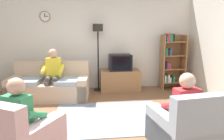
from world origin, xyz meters
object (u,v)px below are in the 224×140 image
couch (50,86)px  person_in_left_armchair (24,115)px  floor_lamp (98,39)px  tv_stand (120,80)px  person_in_right_armchair (182,107)px  tv (120,62)px  bookshelf (171,61)px  armchair_near_bookshelf (184,130)px  person_on_couch (53,72)px

couch → person_in_left_armchair: (0.09, -2.59, 0.29)m
floor_lamp → tv_stand: bearing=-9.4°
tv_stand → person_in_right_armchair: (0.43, -3.04, 0.31)m
couch → tv: tv is taller
tv_stand → floor_lamp: 1.31m
tv_stand → tv: bearing=-90.0°
bookshelf → person_in_left_armchair: bearing=-135.8°
person_in_right_armchair → tv: bearing=98.1°
couch → armchair_near_bookshelf: size_ratio=2.01×
floor_lamp → person_in_left_armchair: 3.50m
couch → person_in_right_armchair: (2.27, -2.54, 0.29)m
floor_lamp → armchair_near_bookshelf: floor_lamp is taller
floor_lamp → person_in_right_armchair: 3.41m
bookshelf → armchair_near_bookshelf: bearing=-108.3°
couch → tv_stand: bearing=15.2°
bookshelf → person_in_right_armchair: bearing=-109.0°
floor_lamp → person_in_right_armchair: bearing=-71.8°
tv_stand → armchair_near_bookshelf: 3.16m
tv_stand → person_on_couch: (-1.74, -0.61, 0.40)m
couch → tv_stand: (1.84, 0.50, -0.02)m
bookshelf → armchair_near_bookshelf: (-1.06, -3.20, -0.51)m
person_in_left_armchair → person_on_couch: bearing=89.7°
tv → tv_stand: bearing=90.0°
couch → armchair_near_bookshelf: (2.28, -2.63, -0.02)m
tv_stand → person_in_right_armchair: size_ratio=0.98×
bookshelf → person_in_left_armchair: size_ratio=1.42×
bookshelf → person_in_left_armchair: bookshelf is taller
couch → person_in_right_armchair: bearing=-48.2°
person_in_right_armchair → tv_stand: bearing=98.1°
armchair_near_bookshelf → person_in_left_armchair: (-2.20, 0.04, 0.32)m
armchair_near_bookshelf → couch: bearing=131.0°
bookshelf → floor_lamp: floor_lamp is taller
bookshelf → person_in_right_armchair: 3.30m
tv_stand → tv: (0.00, -0.02, 0.51)m
floor_lamp → person_on_couch: floor_lamp is taller
tv_stand → tv: tv is taller
person_on_couch → floor_lamp: bearing=31.9°
floor_lamp → couch: bearing=-154.3°
tv → armchair_near_bookshelf: size_ratio=0.61×
floor_lamp → person_in_left_armchair: (-1.16, -3.19, -0.85)m
couch → floor_lamp: bearing=25.7°
armchair_near_bookshelf → person_in_right_armchair: 0.33m
tv → person_in_right_armchair: bearing=-81.9°
couch → bookshelf: 3.42m
tv_stand → bookshelf: 1.58m
floor_lamp → bookshelf: bearing=-0.8°
couch → tv: size_ratio=3.29×
couch → person_on_couch: 0.41m
person_on_couch → person_in_right_armchair: person_on_couch is taller
person_in_left_armchair → person_in_right_armchair: size_ratio=1.00×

